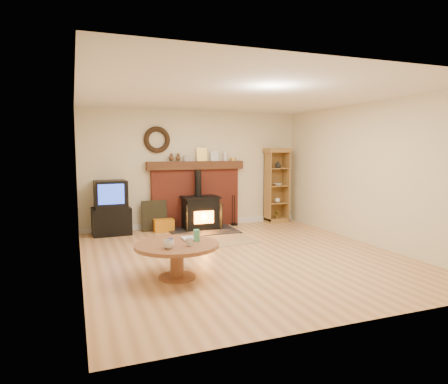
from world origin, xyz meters
name	(u,v)px	position (x,y,z in m)	size (l,w,h in m)	color
ground	(242,256)	(0.00, 0.00, 0.00)	(5.50, 5.50, 0.00)	#B87F4C
room_shell	(240,151)	(-0.02, 0.09, 1.72)	(5.02, 5.52, 2.61)	beige
chimney_breast	(196,191)	(0.00, 2.67, 0.80)	(2.20, 0.22, 1.78)	maroon
wood_stove	(201,214)	(-0.01, 2.27, 0.36)	(1.40, 1.00, 1.29)	black
area_rug	(210,241)	(-0.17, 1.21, 0.01)	(1.63, 1.12, 0.01)	brown
tv_unit	(111,209)	(-1.87, 2.47, 0.53)	(0.78, 0.57, 1.11)	black
curio_cabinet	(276,185)	(1.97, 2.55, 0.89)	(0.57, 0.41, 1.77)	olive
firelog_box	(164,225)	(-0.80, 2.40, 0.13)	(0.42, 0.26, 0.26)	yellow
leaning_painting	(155,216)	(-0.96, 2.55, 0.33)	(0.55, 0.03, 0.65)	black
fire_tools	(234,221)	(0.87, 2.50, 0.11)	(0.16, 0.16, 0.70)	black
coffee_table	(177,250)	(-1.29, -0.74, 0.39)	(1.15, 1.15, 0.64)	brown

